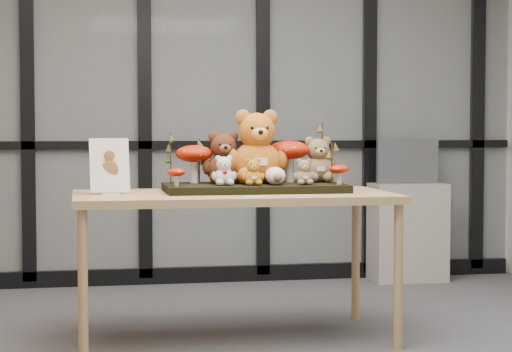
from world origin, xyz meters
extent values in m
plane|color=beige|center=(0.00, 2.50, 1.40)|extent=(5.00, 0.00, 5.00)
plane|color=beige|center=(0.00, -2.50, 1.40)|extent=(5.00, 0.00, 5.00)
cube|color=#2D383F|center=(0.00, 2.47, 1.40)|extent=(4.90, 0.02, 2.70)
cube|color=black|center=(0.00, 2.47, 0.06)|extent=(4.90, 0.06, 0.12)
cube|color=black|center=(0.00, 2.47, 1.05)|extent=(4.90, 0.06, 0.06)
cube|color=black|center=(-1.30, 2.47, 1.40)|extent=(0.10, 0.06, 2.70)
cube|color=black|center=(-0.45, 2.47, 1.40)|extent=(0.10, 0.06, 2.70)
cube|color=black|center=(0.45, 2.47, 1.40)|extent=(0.10, 0.06, 2.70)
cube|color=black|center=(1.30, 2.47, 1.40)|extent=(0.10, 0.06, 2.70)
cube|color=black|center=(2.20, 2.47, 1.40)|extent=(0.10, 0.06, 2.70)
cube|color=#A67C5A|center=(-0.09, 0.55, 0.80)|extent=(1.75, 0.88, 0.04)
cylinder|color=#A67C5A|center=(-0.92, 0.16, 0.39)|extent=(0.05, 0.05, 0.78)
cylinder|color=#A67C5A|center=(-0.92, 0.94, 0.39)|extent=(0.05, 0.05, 0.78)
cylinder|color=#A67C5A|center=(0.73, 0.16, 0.39)|extent=(0.05, 0.05, 0.78)
cylinder|color=#A67C5A|center=(0.73, 0.94, 0.39)|extent=(0.05, 0.05, 0.78)
cube|color=black|center=(0.04, 0.61, 0.84)|extent=(1.01, 0.50, 0.04)
cube|color=silver|center=(-0.77, 0.57, 0.82)|extent=(0.11, 0.07, 0.01)
cube|color=white|center=(-0.77, 0.57, 0.98)|extent=(0.22, 0.09, 0.29)
ellipsoid|color=brown|center=(-0.77, 0.56, 0.95)|extent=(0.09, 0.01, 0.11)
ellipsoid|color=brown|center=(-0.77, 0.56, 1.03)|extent=(0.06, 0.01, 0.06)
cube|color=white|center=(-0.04, 0.20, 0.82)|extent=(0.10, 0.03, 0.00)
cube|color=#9B948A|center=(1.55, 2.27, 0.37)|extent=(0.56, 0.33, 0.75)
cube|color=#494B50|center=(1.55, 2.29, 0.92)|extent=(0.48, 0.05, 0.34)
cube|color=black|center=(1.55, 2.26, 0.92)|extent=(0.43, 0.00, 0.28)
camera|label=1|loc=(-0.92, -4.49, 1.18)|focal=65.00mm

